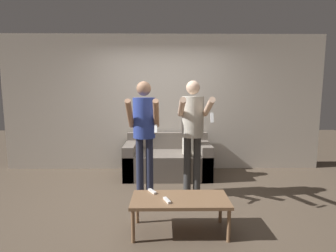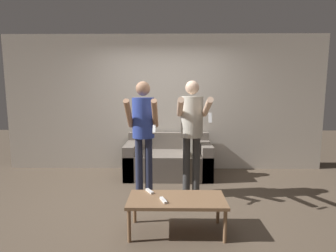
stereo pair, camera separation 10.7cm
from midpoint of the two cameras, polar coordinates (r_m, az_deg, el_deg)
ground_plane at (r=3.93m, az=-1.98°, el=-16.33°), size 14.00×14.00×0.00m
wall_back at (r=5.31m, az=-1.63°, el=4.98°), size 6.40×0.06×2.70m
couch at (r=5.00m, az=-0.69°, el=-7.58°), size 1.58×0.86×0.78m
person_standing_left at (r=3.84m, az=-6.01°, el=-0.07°), size 0.44×0.60×1.73m
person_standing_right at (r=3.83m, az=4.61°, el=0.14°), size 0.44×0.76×1.74m
person_seated at (r=4.76m, az=4.38°, el=-3.77°), size 0.31×0.53×1.18m
coffee_table at (r=3.07m, az=1.59°, el=-16.10°), size 1.09×0.50×0.40m
remote_near at (r=2.97m, az=-1.29°, el=-15.85°), size 0.09×0.15×0.02m
remote_far at (r=3.21m, az=-4.42°, el=-14.00°), size 0.11×0.15×0.02m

